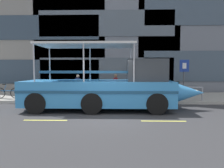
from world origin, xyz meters
name	(u,v)px	position (x,y,z in m)	size (l,w,h in m)	color
ground_plane	(105,115)	(0.00, 0.00, 0.00)	(120.00, 120.00, 0.00)	#333335
sidewalk	(110,97)	(0.00, 5.60, 0.09)	(32.00, 4.80, 0.18)	#99968E
curb_edge	(109,102)	(0.00, 3.11, 0.09)	(32.00, 0.18, 0.18)	#B2ADA3
lane_centreline	(104,121)	(0.00, -0.97, 0.00)	(25.80, 0.12, 0.01)	#DBD64C
office_tower_right	(189,3)	(8.50, 14.32, 9.43)	(12.42, 11.94, 18.86)	slate
curb_guardrail	(109,91)	(0.05, 3.45, 0.75)	(11.48, 0.09, 0.84)	#9EA0A8
parking_sign	(184,72)	(4.80, 4.06, 1.89)	(0.60, 0.12, 2.51)	#4C4F54
leaned_bicycle	(8,93)	(-6.68, 3.99, 0.56)	(1.74, 0.46, 0.96)	black
duck_tour_boat	(109,88)	(0.09, 1.36, 1.11)	(9.35, 2.57, 3.37)	#388CD1
pedestrian_near_bow	(150,83)	(2.75, 4.72, 1.15)	(0.43, 0.28, 1.61)	black
pedestrian_mid_left	(116,84)	(0.41, 4.27, 1.14)	(0.27, 0.43, 1.60)	#47423D
pedestrian_mid_right	(78,84)	(-2.18, 4.75, 1.12)	(0.41, 0.28, 1.55)	black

